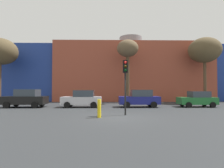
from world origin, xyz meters
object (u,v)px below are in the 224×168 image
parked_car_2 (139,98)px  bare_tree_0 (0,52)px  bollard_yellow_0 (99,108)px  bare_tree_2 (128,50)px  bare_tree_1 (204,51)px  traffic_light_island (125,75)px  parked_car_0 (26,98)px  parked_car_3 (197,99)px  parked_car_1 (82,99)px

parked_car_2 → bare_tree_0: (-17.55, 5.16, 5.92)m
bollard_yellow_0 → bare_tree_2: bearing=75.3°
parked_car_2 → bare_tree_2: bearing=-82.7°
bare_tree_1 → bare_tree_2: size_ratio=1.04×
parked_car_2 → bollard_yellow_0: bearing=60.9°
bare_tree_2 → traffic_light_island: bearing=-97.0°
bare_tree_0 → bare_tree_1: size_ratio=0.97×
bare_tree_2 → parked_car_0: bearing=-154.8°
traffic_light_island → bare_tree_0: size_ratio=0.46×
traffic_light_island → bare_tree_1: 16.74m
traffic_light_island → parked_car_2: bearing=163.3°
parked_car_3 → bare_tree_1: (3.68, 5.24, 6.29)m
parked_car_0 → bare_tree_1: (21.58, 5.24, 6.19)m
bare_tree_0 → traffic_light_island: bearing=-35.3°
parked_car_0 → bare_tree_2: (11.12, 5.24, 6.18)m
bare_tree_0 → bare_tree_1: (27.34, 0.08, 0.30)m
parked_car_0 → parked_car_3: parked_car_0 is taller
parked_car_1 → traffic_light_island: (3.94, -5.84, 2.04)m
traffic_light_island → bare_tree_0: (-15.51, 11.00, 3.90)m
parked_car_1 → bare_tree_0: bearing=-24.0°
bare_tree_2 → bollard_yellow_0: 14.15m
parked_car_1 → bollard_yellow_0: (2.11, -6.92, -0.28)m
parked_car_2 → bare_tree_0: 19.22m
parked_car_1 → parked_car_3: parked_car_1 is taller
parked_car_0 → bare_tree_0: bare_tree_0 is taller
parked_car_0 → traffic_light_island: 11.55m
parked_car_0 → parked_car_1: size_ratio=1.05×
parked_car_3 → bare_tree_1: size_ratio=0.43×
bollard_yellow_0 → parked_car_2: bearing=60.9°
parked_car_1 → parked_car_2: size_ratio=0.98×
parked_car_1 → traffic_light_island: traffic_light_island is taller
parked_car_1 → bare_tree_0: 14.00m
parked_car_0 → bollard_yellow_0: size_ratio=3.57×
parked_car_3 → bare_tree_0: (-23.65, 5.16, 5.99)m
bare_tree_2 → bare_tree_0: bearing=-179.7°
traffic_light_island → bare_tree_2: bearing=175.5°
parked_car_3 → bare_tree_2: size_ratio=0.45×
parked_car_1 → bare_tree_2: 9.71m
parked_car_2 → bare_tree_2: size_ratio=0.49×
parked_car_1 → bare_tree_0: size_ratio=0.47×
parked_car_2 → bare_tree_0: size_ratio=0.48×
parked_car_3 → bare_tree_1: bearing=-125.1°
bare_tree_0 → bollard_yellow_0: 19.28m
bare_tree_1 → bollard_yellow_0: (-13.64, -12.16, -6.51)m
bare_tree_2 → bollard_yellow_0: bearing=-104.7°
parked_car_0 → bollard_yellow_0: parked_car_0 is taller
parked_car_3 → bare_tree_2: 10.62m
parked_car_0 → bare_tree_0: bearing=-41.9°
bare_tree_1 → parked_car_0: bearing=-166.3°
parked_car_0 → bare_tree_0: (-5.76, 5.16, 5.89)m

